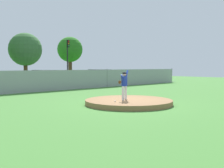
# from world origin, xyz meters

# --- Properties ---
(ground_plane) EXTENTS (80.00, 80.00, 0.00)m
(ground_plane) POSITION_xyz_m (0.00, 6.00, 0.00)
(ground_plane) COLOR #427A33
(asphalt_strip) EXTENTS (44.00, 7.00, 0.01)m
(asphalt_strip) POSITION_xyz_m (0.00, 14.50, 0.00)
(asphalt_strip) COLOR #2B2B2D
(asphalt_strip) RESTS_ON ground_plane
(pitchers_mound) EXTENTS (4.71, 4.71, 0.26)m
(pitchers_mound) POSITION_xyz_m (0.00, 0.00, 0.13)
(pitchers_mound) COLOR olive
(pitchers_mound) RESTS_ON ground_plane
(pitcher_youth) EXTENTS (0.77, 0.33, 1.61)m
(pitcher_youth) POSITION_xyz_m (-0.22, 0.12, 1.17)
(pitcher_youth) COLOR silver
(pitcher_youth) RESTS_ON pitchers_mound
(baseball) EXTENTS (0.07, 0.07, 0.07)m
(baseball) POSITION_xyz_m (-1.17, -0.14, 0.30)
(baseball) COLOR white
(baseball) RESTS_ON pitchers_mound
(chainlink_fence) EXTENTS (38.83, 0.07, 1.85)m
(chainlink_fence) POSITION_xyz_m (-0.00, 10.00, 0.88)
(chainlink_fence) COLOR gray
(chainlink_fence) RESTS_ON ground_plane
(parked_car_white) EXTENTS (1.90, 4.67, 1.72)m
(parked_car_white) POSITION_xyz_m (3.13, 14.03, 0.82)
(parked_car_white) COLOR silver
(parked_car_white) RESTS_ON ground_plane
(parked_car_burgundy) EXTENTS (1.95, 4.57, 1.71)m
(parked_car_burgundy) POSITION_xyz_m (11.13, 14.91, 0.82)
(parked_car_burgundy) COLOR maroon
(parked_car_burgundy) RESTS_ON ground_plane
(traffic_light_far) EXTENTS (0.28, 0.46, 5.38)m
(traffic_light_far) POSITION_xyz_m (8.93, 18.50, 3.64)
(traffic_light_far) COLOR black
(traffic_light_far) RESTS_ON ground_plane
(tree_slender_far) EXTENTS (4.13, 4.13, 6.28)m
(tree_slender_far) POSITION_xyz_m (5.06, 22.15, 4.19)
(tree_slender_far) COLOR #4C331E
(tree_slender_far) RESTS_ON ground_plane
(tree_leaning_west) EXTENTS (3.87, 3.87, 6.63)m
(tree_leaning_west) POSITION_xyz_m (13.57, 24.57, 4.64)
(tree_leaning_west) COLOR #4C331E
(tree_leaning_west) RESTS_ON ground_plane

